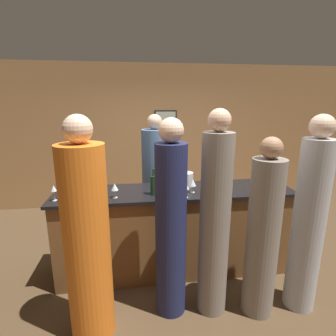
{
  "coord_description": "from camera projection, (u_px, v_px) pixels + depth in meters",
  "views": [
    {
      "loc": [
        -0.48,
        -2.92,
        2.07
      ],
      "look_at": [
        -0.07,
        0.1,
        1.3
      ],
      "focal_mm": 28.0,
      "sensor_mm": 36.0,
      "label": 1
    }
  ],
  "objects": [
    {
      "name": "guest_2",
      "position": [
        215.0,
        222.0,
        2.49
      ],
      "size": [
        0.29,
        0.29,
        2.02
      ],
      "color": "gray",
      "rests_on": "ground_plane"
    },
    {
      "name": "ground_plane",
      "position": [
        174.0,
        268.0,
        3.37
      ],
      "size": [
        14.0,
        14.0,
        0.0
      ],
      "primitive_type": "plane",
      "color": "#4C3823"
    },
    {
      "name": "wine_glass_1",
      "position": [
        62.0,
        189.0,
        2.73
      ],
      "size": [
        0.08,
        0.08,
        0.18
      ],
      "color": "silver",
      "rests_on": "bar_counter"
    },
    {
      "name": "guest_3",
      "position": [
        309.0,
        222.0,
        2.55
      ],
      "size": [
        0.3,
        0.3,
        1.97
      ],
      "color": "#B2B2B7",
      "rests_on": "ground_plane"
    },
    {
      "name": "wine_glass_3",
      "position": [
        54.0,
        189.0,
        2.75
      ],
      "size": [
        0.06,
        0.06,
        0.17
      ],
      "color": "silver",
      "rests_on": "bar_counter"
    },
    {
      "name": "wine_bottle_0",
      "position": [
        166.0,
        177.0,
        3.25
      ],
      "size": [
        0.07,
        0.07,
        0.29
      ],
      "color": "black",
      "rests_on": "bar_counter"
    },
    {
      "name": "guest_4",
      "position": [
        263.0,
        235.0,
        2.5
      ],
      "size": [
        0.31,
        0.31,
        1.78
      ],
      "color": "gray",
      "rests_on": "ground_plane"
    },
    {
      "name": "wine_glass_0",
      "position": [
        280.0,
        182.0,
        3.02
      ],
      "size": [
        0.07,
        0.07,
        0.16
      ],
      "color": "silver",
      "rests_on": "bar_counter"
    },
    {
      "name": "bartender",
      "position": [
        155.0,
        185.0,
        3.85
      ],
      "size": [
        0.38,
        0.38,
        1.92
      ],
      "rotation": [
        0.0,
        0.0,
        3.14
      ],
      "color": "#4C6B93",
      "rests_on": "ground_plane"
    },
    {
      "name": "wine_glass_5",
      "position": [
        186.0,
        187.0,
        2.84
      ],
      "size": [
        0.07,
        0.07,
        0.16
      ],
      "color": "silver",
      "rests_on": "bar_counter"
    },
    {
      "name": "wine_bottle_2",
      "position": [
        72.0,
        187.0,
        2.86
      ],
      "size": [
        0.07,
        0.07,
        0.28
      ],
      "color": "#19381E",
      "rests_on": "bar_counter"
    },
    {
      "name": "wine_glass_2",
      "position": [
        115.0,
        187.0,
        2.84
      ],
      "size": [
        0.08,
        0.08,
        0.16
      ],
      "color": "silver",
      "rests_on": "bar_counter"
    },
    {
      "name": "ice_bucket",
      "position": [
        186.0,
        179.0,
        3.26
      ],
      "size": [
        0.19,
        0.19,
        0.17
      ],
      "color": "silver",
      "rests_on": "bar_counter"
    },
    {
      "name": "bar_counter",
      "position": [
        174.0,
        230.0,
        3.24
      ],
      "size": [
        2.83,
        0.67,
        1.05
      ],
      "color": "brown",
      "rests_on": "ground_plane"
    },
    {
      "name": "guest_0",
      "position": [
        171.0,
        226.0,
        2.49
      ],
      "size": [
        0.3,
        0.3,
        1.95
      ],
      "color": "#1E234C",
      "rests_on": "ground_plane"
    },
    {
      "name": "back_wall",
      "position": [
        156.0,
        137.0,
        5.29
      ],
      "size": [
        8.0,
        0.08,
        2.8
      ],
      "color": "#A37547",
      "rests_on": "ground_plane"
    },
    {
      "name": "guest_1",
      "position": [
        87.0,
        241.0,
        2.23
      ],
      "size": [
        0.39,
        0.39,
        1.99
      ],
      "color": "orange",
      "rests_on": "ground_plane"
    },
    {
      "name": "wine_glass_4",
      "position": [
        193.0,
        183.0,
        3.01
      ],
      "size": [
        0.08,
        0.08,
        0.16
      ],
      "color": "silver",
      "rests_on": "bar_counter"
    },
    {
      "name": "wine_bottle_1",
      "position": [
        154.0,
        185.0,
        2.94
      ],
      "size": [
        0.08,
        0.08,
        0.3
      ],
      "color": "#19381E",
      "rests_on": "bar_counter"
    }
  ]
}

